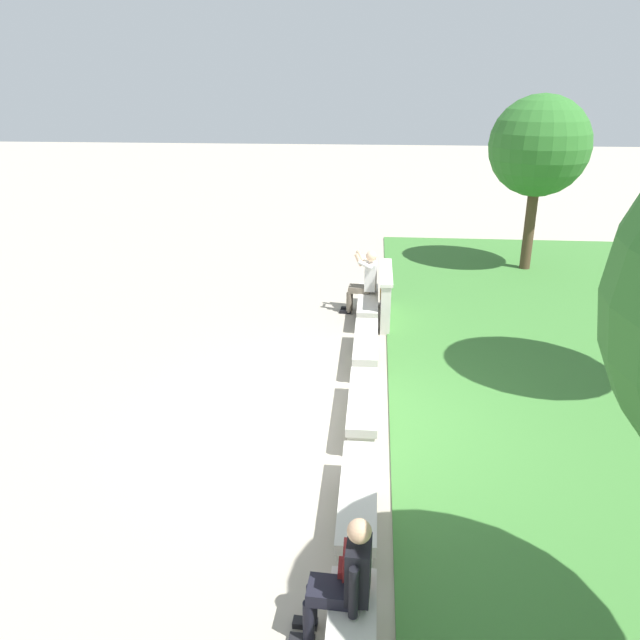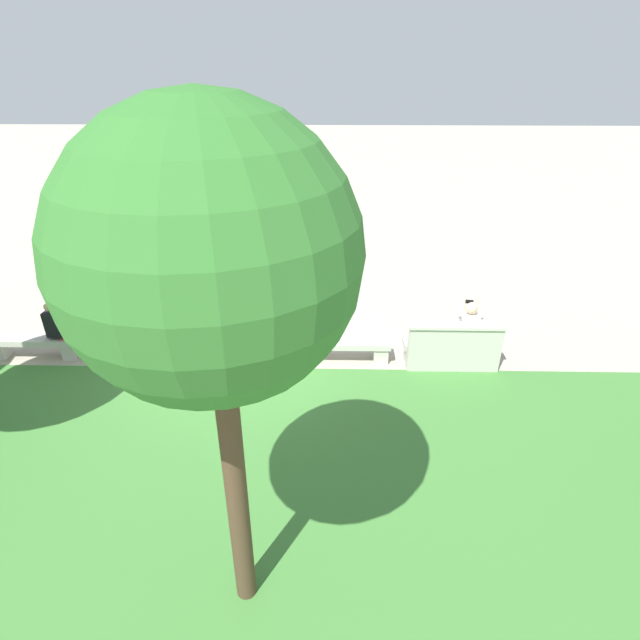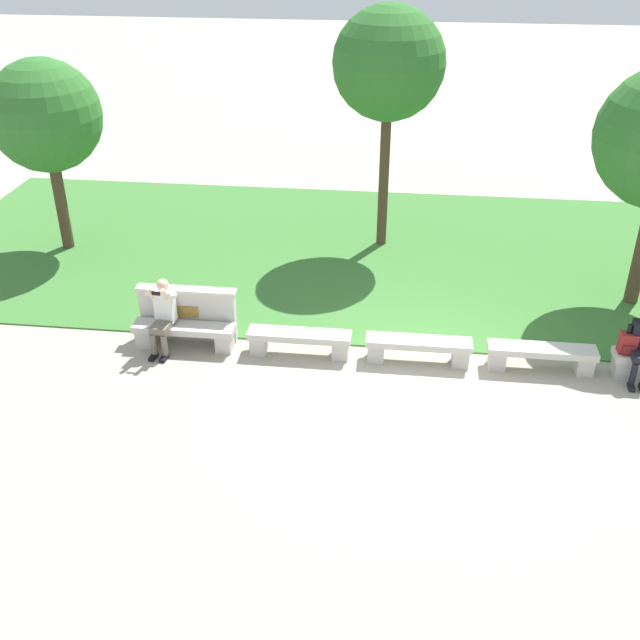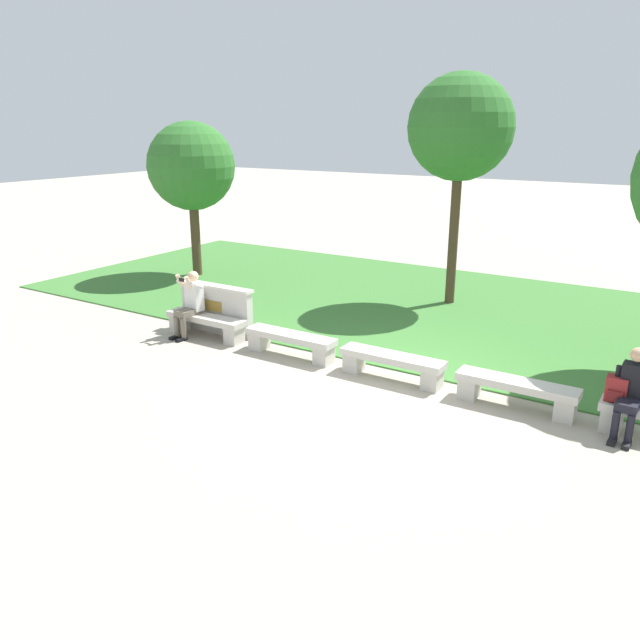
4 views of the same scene
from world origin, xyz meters
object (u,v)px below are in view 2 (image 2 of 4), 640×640
(person_photographer, at_px, (468,327))
(backpack, at_px, (67,330))
(bench_near, at_px, (344,347))
(person_distant, at_px, (58,326))
(bench_mid, at_px, (240,346))
(bench_end, at_px, (35,344))
(bench_far, at_px, (137,345))
(tree_right_background, at_px, (211,258))
(bench_main, at_px, (449,348))

(person_photographer, bearing_deg, backpack, 0.54)
(bench_near, height_order, person_distant, person_distant)
(bench_mid, relative_size, person_distant, 1.44)
(bench_end, bearing_deg, bench_far, 180.00)
(bench_end, xyz_separation_m, tree_right_background, (-5.02, 4.96, 3.73))
(bench_main, bearing_deg, person_distant, -0.49)
(bench_mid, relative_size, tree_right_background, 0.35)
(bench_mid, distance_m, person_distant, 3.63)
(person_photographer, bearing_deg, bench_far, 0.68)
(bench_far, bearing_deg, bench_near, 180.00)
(bench_main, xyz_separation_m, bench_mid, (4.15, 0.00, 0.00))
(bench_main, bearing_deg, tree_right_background, 56.55)
(bench_far, height_order, person_distant, person_distant)
(tree_right_background, bearing_deg, bench_mid, -80.04)
(bench_near, xyz_separation_m, bench_mid, (2.08, 0.00, 0.00))
(bench_main, height_order, bench_near, same)
(bench_far, bearing_deg, backpack, -0.13)
(bench_far, height_order, bench_end, same)
(tree_right_background, bearing_deg, backpack, -49.14)
(bench_far, bearing_deg, bench_main, 180.00)
(bench_mid, distance_m, bench_far, 2.08)
(bench_near, bearing_deg, bench_end, 0.00)
(backpack, bearing_deg, tree_right_background, 130.86)
(bench_far, distance_m, backpack, 1.39)
(bench_end, relative_size, tree_right_background, 0.35)
(person_photographer, bearing_deg, bench_mid, 0.99)
(bench_near, distance_m, person_photographer, 2.44)
(bench_mid, height_order, person_photographer, person_photographer)
(bench_end, relative_size, person_photographer, 1.37)
(person_distant, bearing_deg, bench_mid, 178.95)
(tree_right_background, bearing_deg, person_distant, -48.30)
(tree_right_background, bearing_deg, bench_far, -59.30)
(bench_near, relative_size, bench_mid, 1.00)
(bench_far, height_order, backpack, backpack)
(bench_near, bearing_deg, backpack, -0.03)
(bench_end, xyz_separation_m, person_distant, (-0.54, -0.07, 0.38))
(bench_main, height_order, bench_end, same)
(bench_far, xyz_separation_m, person_distant, (1.54, -0.07, 0.38))
(backpack, relative_size, tree_right_background, 0.08)
(bench_near, relative_size, person_distant, 1.44)
(bench_near, height_order, tree_right_background, tree_right_background)
(bench_mid, xyz_separation_m, backpack, (3.43, -0.00, 0.33))
(bench_near, relative_size, backpack, 4.24)
(tree_right_background, bearing_deg, bench_main, -123.45)
(person_distant, relative_size, tree_right_background, 0.24)
(bench_end, xyz_separation_m, person_photographer, (-8.62, -0.08, 0.44))
(bench_mid, height_order, backpack, backpack)
(person_distant, bearing_deg, bench_main, 179.51)
(person_distant, distance_m, tree_right_background, 7.53)
(backpack, bearing_deg, bench_far, 179.87)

